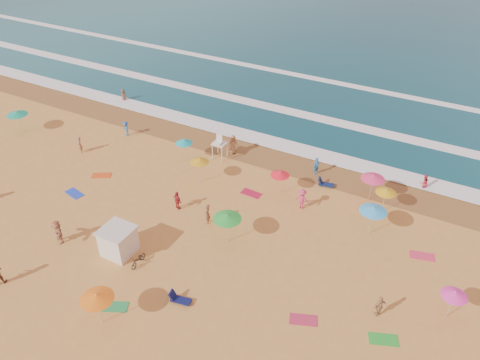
% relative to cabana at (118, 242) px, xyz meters
% --- Properties ---
extents(ground, '(220.00, 220.00, 0.00)m').
position_rel_cabana_xyz_m(ground, '(5.83, 4.10, -1.00)').
color(ground, gold).
rests_on(ground, ground).
extents(wet_sand, '(220.00, 220.00, 0.00)m').
position_rel_cabana_xyz_m(wet_sand, '(5.83, 16.60, -0.99)').
color(wet_sand, olive).
rests_on(wet_sand, ground).
extents(surf_foam, '(200.00, 18.70, 0.05)m').
position_rel_cabana_xyz_m(surf_foam, '(5.83, 25.42, -0.90)').
color(surf_foam, white).
rests_on(surf_foam, ground).
extents(cabana, '(2.00, 2.00, 2.00)m').
position_rel_cabana_xyz_m(cabana, '(0.00, 0.00, 0.00)').
color(cabana, white).
rests_on(cabana, ground).
extents(cabana_roof, '(2.20, 2.20, 0.12)m').
position_rel_cabana_xyz_m(cabana_roof, '(0.00, 0.00, 1.06)').
color(cabana_roof, silver).
rests_on(cabana_roof, cabana).
extents(bicycle, '(0.60, 1.55, 0.80)m').
position_rel_cabana_xyz_m(bicycle, '(1.90, -0.30, -0.60)').
color(bicycle, black).
rests_on(bicycle, ground).
extents(lifeguard_stand, '(1.20, 1.20, 2.10)m').
position_rel_cabana_xyz_m(lifeguard_stand, '(-0.22, 14.35, 0.05)').
color(lifeguard_stand, white).
rests_on(lifeguard_stand, ground).
extents(beach_umbrellas, '(55.26, 25.87, 0.68)m').
position_rel_cabana_xyz_m(beach_umbrellas, '(7.59, 4.53, 1.15)').
color(beach_umbrellas, '#156DB8').
rests_on(beach_umbrellas, ground).
extents(loungers, '(40.84, 22.48, 0.34)m').
position_rel_cabana_xyz_m(loungers, '(12.32, -0.16, -0.83)').
color(loungers, '#0F1A4B').
rests_on(loungers, ground).
extents(towels, '(40.04, 19.79, 0.03)m').
position_rel_cabana_xyz_m(towels, '(5.71, 1.43, -0.98)').
color(towels, red).
rests_on(towels, ground).
extents(beachgoers, '(41.90, 26.69, 2.15)m').
position_rel_cabana_xyz_m(beachgoers, '(5.04, 7.43, -0.15)').
color(beachgoers, brown).
rests_on(beachgoers, ground).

